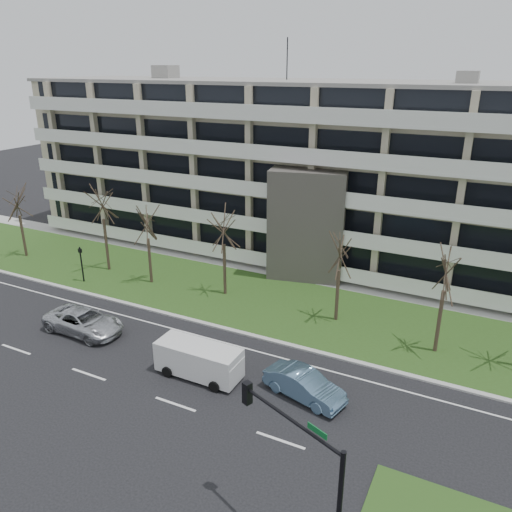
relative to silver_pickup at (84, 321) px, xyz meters
The scene contains 17 objects.
ground 10.42m from the silver_pickup, 20.08° to the right, with size 160.00×160.00×0.00m, color black.
grass_verge 13.59m from the silver_pickup, 44.03° to the left, with size 90.00×10.00×0.06m, color #284517.
curb 10.74m from the silver_pickup, 24.43° to the left, with size 90.00×0.35×0.12m, color #B2B2AD.
sidewalk 17.85m from the silver_pickup, 56.84° to the left, with size 90.00×2.00×0.08m, color #B2B2AD.
lane_edge_line 10.22m from the silver_pickup, 16.73° to the left, with size 90.00×0.12×0.01m, color white.
apartment_building 24.80m from the silver_pickup, 65.86° to the left, with size 60.50×15.10×18.75m.
silver_pickup is the anchor object (origin of this frame).
blue_sedan 15.53m from the silver_pickup, ahead, with size 1.58×4.54×1.49m, color #6992B7.
white_van 9.58m from the silver_pickup, ahead, with size 4.94×2.05×1.91m.
traffic_signal 20.61m from the silver_pickup, 23.95° to the right, with size 4.59×2.07×5.69m.
pedestrian_signal 8.61m from the silver_pickup, 134.82° to the left, with size 0.34×0.31×3.03m.
tree_0 17.72m from the silver_pickup, 151.82° to the left, with size 3.49×3.49×6.97m.
tree_1 12.10m from the silver_pickup, 123.61° to the left, with size 4.07×4.07×8.14m.
tree_2 9.59m from the silver_pickup, 96.88° to the left, with size 3.36×3.36×6.73m.
tree_3 11.75m from the silver_pickup, 59.51° to the left, with size 3.63×3.63×7.26m.
tree_4 17.52m from the silver_pickup, 32.09° to the left, with size 3.33×3.33×6.66m.
tree_5 23.06m from the silver_pickup, 20.38° to the left, with size 3.67×3.67×7.35m.
Camera 1 is at (13.37, -17.34, 16.58)m, focal length 35.00 mm.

